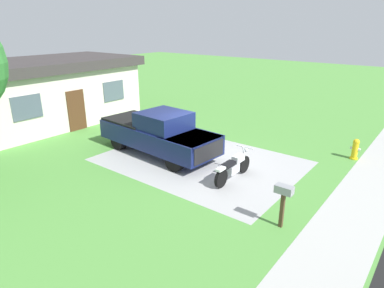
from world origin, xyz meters
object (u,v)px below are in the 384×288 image
Objects in this scene: fire_hydrant at (355,149)px; neighbor_house at (48,91)px; pickup_truck at (157,132)px; mailbox at (284,195)px; motorcycle at (233,167)px.

neighbor_house is (-4.68, 15.09, 1.36)m from fire_hydrant.
neighbor_house reaches higher than pickup_truck.
pickup_truck is 6.60× the size of fire_hydrant.
pickup_truck is at bearing 73.30° from mailbox.
pickup_truck reaches higher than mailbox.
pickup_truck is at bearing 123.46° from fire_hydrant.
mailbox is 0.13× the size of neighbor_house.
motorcycle is 2.54× the size of fire_hydrant.
mailbox is at bearing -106.70° from pickup_truck.
pickup_truck is (0.21, 3.94, 0.48)m from motorcycle.
fire_hydrant is 6.56m from mailbox.
pickup_truck reaches higher than fire_hydrant.
fire_hydrant is (4.77, -2.96, -0.05)m from motorcycle.
motorcycle is 3.18m from mailbox.
motorcycle is at bearing -93.04° from pickup_truck.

